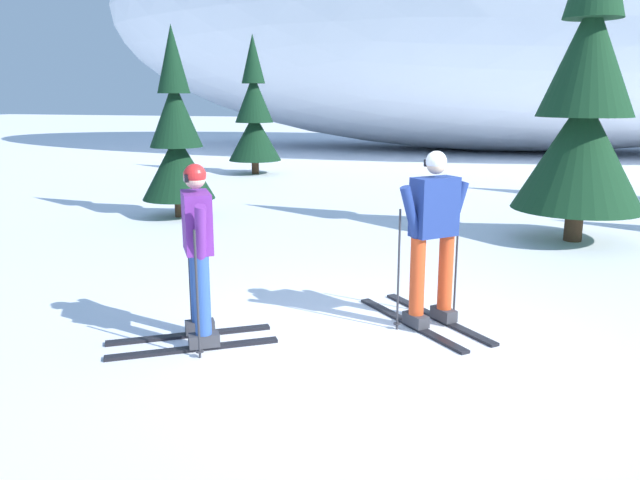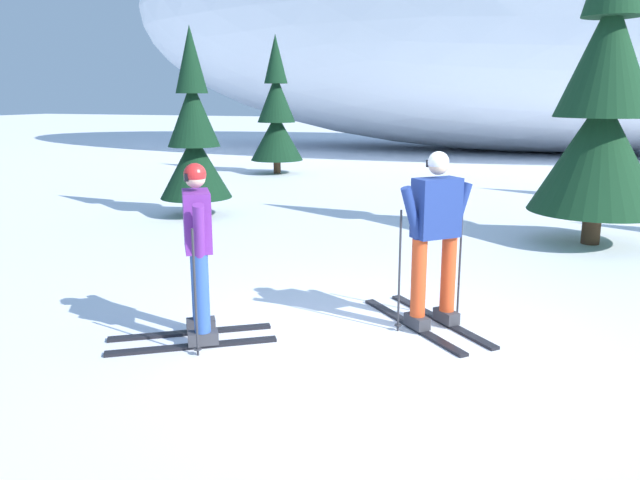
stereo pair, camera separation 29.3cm
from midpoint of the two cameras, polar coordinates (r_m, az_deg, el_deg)
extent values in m
plane|color=white|center=(6.06, 6.96, -9.41)|extent=(120.00, 120.00, 0.00)
cube|color=black|center=(6.03, -10.13, -9.50)|extent=(1.37, 0.96, 0.03)
cube|color=black|center=(6.36, -10.35, -8.29)|extent=(1.37, 0.96, 0.03)
cube|color=#38383D|center=(6.00, -9.20, -8.78)|extent=(0.31, 0.27, 0.12)
cube|color=#38383D|center=(6.34, -9.47, -7.60)|extent=(0.31, 0.27, 0.12)
cylinder|color=#2D519E|center=(5.86, -9.35, -4.84)|extent=(0.15, 0.15, 0.75)
cylinder|color=#2D519E|center=(6.20, -9.62, -3.85)|extent=(0.15, 0.15, 0.75)
cube|color=#6B2889|center=(5.87, -9.72, 1.73)|extent=(0.45, 0.51, 0.55)
cylinder|color=#6B2889|center=(5.61, -9.49, 0.53)|extent=(0.24, 0.28, 0.58)
cylinder|color=#6B2889|center=(6.15, -9.89, 1.61)|extent=(0.24, 0.28, 0.58)
sphere|color=beige|center=(5.81, -9.88, 5.61)|extent=(0.19, 0.19, 0.19)
sphere|color=red|center=(5.80, -9.89, 5.90)|extent=(0.21, 0.21, 0.21)
cube|color=black|center=(5.80, -10.68, 5.67)|extent=(0.11, 0.14, 0.07)
cylinder|color=#2D2D33|center=(5.66, -9.83, -4.81)|extent=(0.02, 0.02, 1.18)
cylinder|color=#2D2D33|center=(5.84, -9.63, -9.76)|extent=(0.07, 0.07, 0.01)
cylinder|color=#2D2D33|center=(6.36, -10.31, -2.83)|extent=(0.02, 0.02, 1.18)
cylinder|color=#2D2D33|center=(6.52, -10.12, -7.31)|extent=(0.07, 0.07, 0.01)
cube|color=black|center=(6.54, 9.58, -7.65)|extent=(1.30, 1.28, 0.03)
cube|color=black|center=(6.74, 12.10, -7.12)|extent=(1.30, 1.28, 0.03)
cube|color=#38383D|center=(6.44, 10.12, -7.30)|extent=(0.30, 0.30, 0.12)
cube|color=#38383D|center=(6.64, 12.66, -6.76)|extent=(0.30, 0.30, 0.12)
cylinder|color=#DB471E|center=(6.30, 10.28, -3.41)|extent=(0.15, 0.15, 0.79)
cylinder|color=#DB471E|center=(6.51, 12.86, -2.99)|extent=(0.15, 0.15, 0.79)
cube|color=navy|center=(6.25, 11.88, 2.87)|extent=(0.49, 0.49, 0.58)
cylinder|color=navy|center=(6.09, 9.78, 2.20)|extent=(0.26, 0.27, 0.58)
cylinder|color=navy|center=(6.43, 13.82, 2.56)|extent=(0.26, 0.27, 0.58)
sphere|color=beige|center=(6.19, 12.06, 6.68)|extent=(0.19, 0.19, 0.19)
sphere|color=white|center=(6.19, 12.07, 6.95)|extent=(0.21, 0.21, 0.21)
cube|color=black|center=(6.25, 11.61, 6.85)|extent=(0.13, 0.13, 0.07)
cylinder|color=#2D2D33|center=(6.22, 8.58, -2.87)|extent=(0.02, 0.02, 1.23)
cylinder|color=#2D2D33|center=(6.39, 8.41, -7.67)|extent=(0.07, 0.07, 0.01)
cylinder|color=#2D2D33|center=(6.65, 13.83, -2.07)|extent=(0.02, 0.02, 1.23)
cylinder|color=#2D2D33|center=(6.81, 13.58, -6.59)|extent=(0.07, 0.07, 0.01)
cylinder|color=#47301E|center=(19.04, -3.48, 6.87)|extent=(0.22, 0.22, 0.55)
cone|color=black|center=(18.97, -3.51, 9.37)|extent=(1.56, 1.56, 1.40)
cone|color=black|center=(18.93, -3.56, 12.75)|extent=(1.12, 1.12, 1.40)
cone|color=black|center=(18.96, -3.61, 16.14)|extent=(0.69, 0.69, 1.40)
cylinder|color=#47301E|center=(12.48, -10.47, 3.29)|extent=(0.19, 0.19, 0.48)
cone|color=black|center=(12.38, -10.62, 6.65)|extent=(1.38, 1.38, 1.24)
cone|color=black|center=(12.31, -10.81, 11.24)|extent=(0.99, 0.99, 1.24)
cone|color=black|center=(12.32, -11.01, 15.84)|extent=(0.61, 0.61, 1.24)
cylinder|color=#47301E|center=(10.85, 24.21, 1.52)|extent=(0.28, 0.28, 0.71)
cone|color=#14381E|center=(10.71, 24.74, 7.19)|extent=(2.02, 2.02, 1.81)
cone|color=#14381E|center=(10.69, 25.50, 14.93)|extent=(1.46, 1.46, 1.81)
camera|label=1|loc=(0.15, -88.60, 0.32)|focal=35.19mm
camera|label=2|loc=(0.15, 91.40, -0.32)|focal=35.19mm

